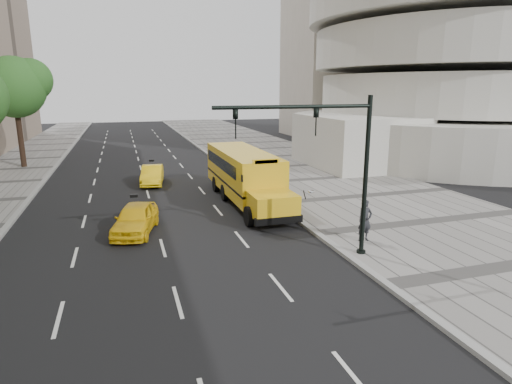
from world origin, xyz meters
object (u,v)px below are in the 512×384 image
object	(u,v)px
school_bus	(244,172)
pedestrian	(365,220)
traffic_signal	(334,158)
taxi_near	(135,219)
tree_c	(15,87)
taxi_far	(152,175)

from	to	relation	value
school_bus	pedestrian	distance (m)	9.32
pedestrian	traffic_signal	distance (m)	3.96
taxi_near	traffic_signal	distance (m)	9.81
taxi_near	tree_c	bearing A→B (deg)	127.55
taxi_far	pedestrian	bearing A→B (deg)	-54.52
school_bus	taxi_near	distance (m)	7.86
taxi_far	pedestrian	distance (m)	17.08
tree_c	traffic_signal	xyz separation A→B (m)	(15.60, -26.02, -2.70)
taxi_near	pedestrian	world-z (taller)	pedestrian
taxi_far	traffic_signal	size ratio (longest dim) A/B	0.63
traffic_signal	pedestrian	bearing A→B (deg)	28.05
tree_c	school_bus	distance (m)	22.44
school_bus	taxi_far	distance (m)	8.11
tree_c	school_bus	size ratio (longest dim) A/B	0.80
tree_c	taxi_far	bearing A→B (deg)	-44.33
pedestrian	tree_c	bearing A→B (deg)	121.09
taxi_near	taxi_far	size ratio (longest dim) A/B	1.02
taxi_near	taxi_far	xyz separation A→B (m)	(1.52, 10.59, -0.03)
taxi_far	pedestrian	xyz separation A→B (m)	(7.94, -15.12, 0.42)
school_bus	traffic_signal	xyz separation A→B (m)	(0.69, -10.02, 2.33)
taxi_far	traffic_signal	bearing A→B (deg)	-63.05
tree_c	pedestrian	bearing A→B (deg)	-54.25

